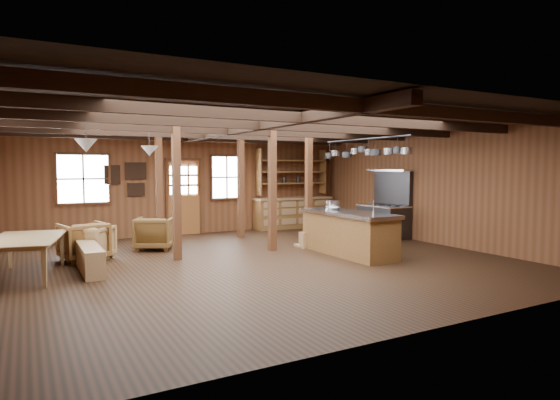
% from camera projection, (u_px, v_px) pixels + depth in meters
% --- Properties ---
extents(room, '(10.04, 9.04, 2.84)m').
position_uv_depth(room, '(251.00, 192.00, 9.20)').
color(room, black).
rests_on(room, ground).
extents(ceiling_joists, '(9.80, 8.82, 0.18)m').
position_uv_depth(ceiling_joists, '(247.00, 128.00, 9.27)').
color(ceiling_joists, black).
rests_on(ceiling_joists, ceiling).
extents(timber_posts, '(3.95, 2.35, 2.80)m').
position_uv_depth(timber_posts, '(234.00, 188.00, 11.27)').
color(timber_posts, '#452413').
rests_on(timber_posts, floor).
extents(back_door, '(1.02, 0.08, 2.15)m').
position_uv_depth(back_door, '(184.00, 203.00, 13.13)').
color(back_door, brown).
rests_on(back_door, floor).
extents(window_back_left, '(1.32, 0.06, 1.32)m').
position_uv_depth(window_back_left, '(83.00, 179.00, 11.85)').
color(window_back_left, white).
rests_on(window_back_left, wall_back).
extents(window_back_right, '(1.02, 0.06, 1.32)m').
position_uv_depth(window_back_right, '(227.00, 177.00, 13.71)').
color(window_back_right, white).
rests_on(window_back_right, wall_back).
extents(notice_boards, '(1.08, 0.03, 0.90)m').
position_uv_depth(notice_boards, '(128.00, 177.00, 12.37)').
color(notice_boards, beige).
rests_on(notice_boards, wall_back).
extents(back_counter, '(2.55, 0.60, 2.45)m').
position_uv_depth(back_counter, '(293.00, 209.00, 14.56)').
color(back_counter, brown).
rests_on(back_counter, floor).
extents(pendant_lamps, '(1.86, 2.36, 0.66)m').
position_uv_depth(pendant_lamps, '(122.00, 149.00, 8.94)').
color(pendant_lamps, '#2E2E31').
rests_on(pendant_lamps, ceiling).
extents(pot_rack, '(0.42, 3.00, 0.45)m').
position_uv_depth(pot_rack, '(365.00, 151.00, 10.88)').
color(pot_rack, '#2E2E31').
rests_on(pot_rack, ceiling).
extents(kitchen_island, '(0.92, 2.51, 1.20)m').
position_uv_depth(kitchen_island, '(348.00, 233.00, 10.14)').
color(kitchen_island, brown).
rests_on(kitchen_island, floor).
extents(step_stool, '(0.44, 0.34, 0.36)m').
position_uv_depth(step_stool, '(308.00, 240.00, 11.04)').
color(step_stool, olive).
rests_on(step_stool, floor).
extents(commercial_range, '(0.78, 1.49, 1.84)m').
position_uv_depth(commercial_range, '(385.00, 215.00, 12.69)').
color(commercial_range, '#2E2E31').
rests_on(commercial_range, floor).
extents(dining_table, '(1.47, 2.14, 0.69)m').
position_uv_depth(dining_table, '(28.00, 257.00, 8.04)').
color(dining_table, olive).
rests_on(dining_table, floor).
extents(bench_aisle, '(0.33, 1.75, 0.48)m').
position_uv_depth(bench_aisle, '(89.00, 258.00, 8.51)').
color(bench_aisle, olive).
rests_on(bench_aisle, floor).
extents(armchair_a, '(1.00, 1.02, 0.78)m').
position_uv_depth(armchair_a, '(84.00, 241.00, 9.51)').
color(armchair_a, brown).
rests_on(armchair_a, floor).
extents(armchair_b, '(1.09, 1.10, 0.76)m').
position_uv_depth(armchair_b, '(155.00, 233.00, 10.75)').
color(armchair_b, brown).
rests_on(armchair_b, floor).
extents(armchair_c, '(1.08, 1.08, 0.71)m').
position_uv_depth(armchair_c, '(91.00, 243.00, 9.52)').
color(armchair_c, '#9C7647').
rests_on(armchair_c, floor).
extents(counter_pot, '(0.32, 0.32, 0.19)m').
position_uv_depth(counter_pot, '(333.00, 205.00, 10.71)').
color(counter_pot, silver).
rests_on(counter_pot, kitchen_island).
extents(bowl, '(0.32, 0.32, 0.07)m').
position_uv_depth(bowl, '(333.00, 208.00, 10.43)').
color(bowl, silver).
rests_on(bowl, kitchen_island).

